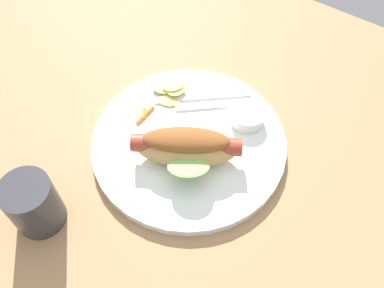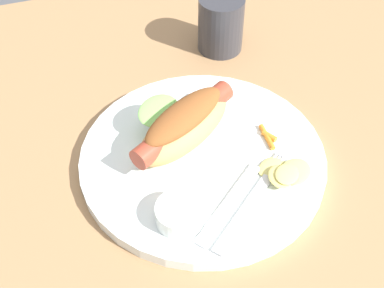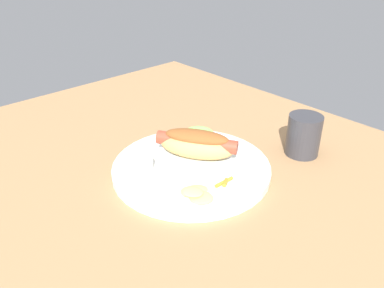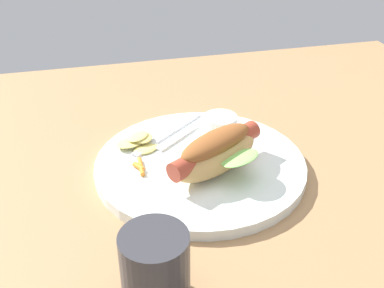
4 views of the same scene
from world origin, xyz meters
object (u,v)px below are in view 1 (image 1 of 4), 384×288
Objects in this scene: hot_dog at (186,146)px; carrot_garnish at (145,114)px; sauce_ramekin at (247,116)px; fork at (206,97)px; drinking_cup at (33,204)px; knife at (214,105)px; plate at (188,144)px; chips_pile at (170,90)px.

carrot_garnish is (-10.31, 2.90, -2.72)cm from hot_dog.
sauce_ramekin is 8.14cm from fork.
drinking_cup is at bearing 26.93° from hot_dog.
plate is at bearing 53.31° from knife.
hot_dog is 2.93× the size of sauce_ramekin.
carrot_garnish reaches higher than fork.
fork is at bearing 177.70° from sauce_ramekin.
carrot_garnish is (-8.34, -8.08, 0.17)cm from knife.
knife is (2.12, -0.58, -0.02)cm from fork.
fork is (-4.09, 11.57, -2.86)cm from hot_dog.
knife is 1.51× the size of drinking_cup.
plate is 4.88cm from hot_dog.
hot_dog is 1.22× the size of knife.
carrot_garnish is at bearing -95.96° from chips_pile.
knife is (-1.97, 10.99, -2.88)cm from hot_dog.
knife is 3.14× the size of carrot_garnish.
hot_dog is 12.09cm from sauce_ramekin.
carrot_garnish is 0.48× the size of drinking_cup.
carrot_garnish is (-6.22, -8.66, 0.15)cm from fork.
drinking_cup is (-2.24, -28.19, 2.00)cm from chips_pile.
drinking_cup reaches higher than sauce_ramekin.
drinking_cup is at bearing -94.55° from chips_pile.
carrot_garnish is at bearing 177.68° from plate.
drinking_cup is (-1.60, -22.00, 2.37)cm from carrot_garnish.
drinking_cup is (-10.35, -21.65, 3.52)cm from plate.
knife is 7.94cm from chips_pile.
drinking_cup reaches higher than fork.
hot_dog is 3.83× the size of carrot_garnish.
sauce_ramekin is (3.99, 11.24, -1.94)cm from hot_dog.
hot_dog is 2.18× the size of chips_pile.
chips_pile is at bearing 84.04° from carrot_garnish.
chips_pile is (-7.69, -1.90, 0.54)cm from knife.
chips_pile is at bearing -74.38° from hot_dog.
sauce_ramekin is 0.63× the size of drinking_cup.
fork is at bearing 54.34° from carrot_garnish.
plate is 24.25cm from drinking_cup.
hot_dog is at bearing -15.74° from carrot_garnish.
sauce_ramekin is 1.31× the size of carrot_garnish.
drinking_cup is (-11.90, -19.10, -0.35)cm from hot_dog.
chips_pile is (-8.11, 6.54, 1.52)cm from plate.
hot_dog is at bearing -109.54° from sauce_ramekin.
carrot_garnish is (-14.30, -8.34, -0.78)cm from sauce_ramekin.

